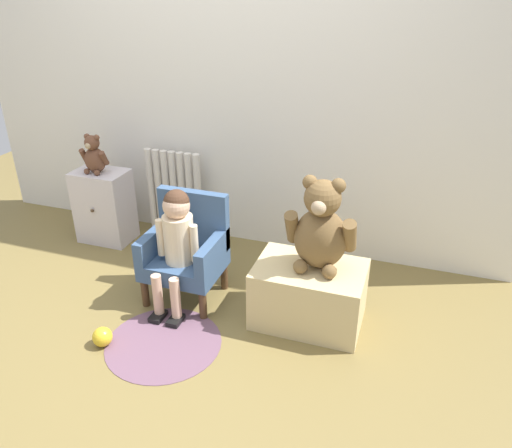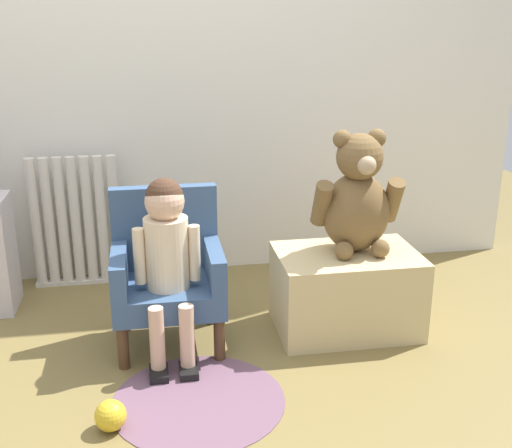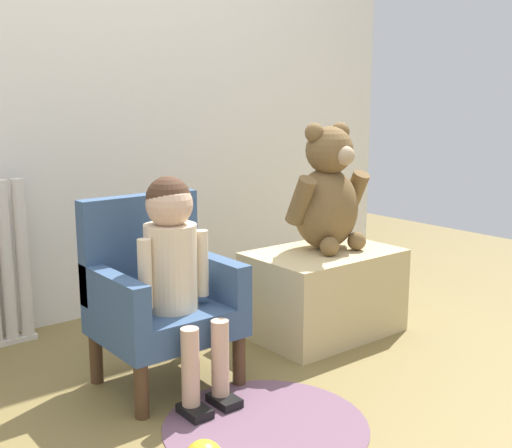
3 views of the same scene
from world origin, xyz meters
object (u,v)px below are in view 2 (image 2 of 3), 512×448
child_armchair (167,271)px  toy_ball (110,416)px  child_figure (167,244)px  low_bench (346,291)px  radiator (76,222)px  floor_rug (198,400)px  large_teddy_bear (357,199)px

child_armchair → toy_ball: child_armchair is taller
child_figure → low_bench: size_ratio=1.20×
radiator → floor_rug: 1.27m
radiator → large_teddy_bear: 1.39m
child_figure → toy_ball: size_ratio=6.79×
child_armchair → toy_ball: bearing=-110.4°
large_teddy_bear → toy_ball: 1.26m
child_figure → large_teddy_bear: size_ratio=1.39×
child_armchair → radiator: bearing=122.3°
child_armchair → child_figure: size_ratio=0.88×
child_armchair → low_bench: size_ratio=1.06×
radiator → child_armchair: radiator is taller
radiator → floor_rug: radiator is taller
child_armchair → floor_rug: size_ratio=1.03×
radiator → large_teddy_bear: bearing=-28.8°
large_teddy_bear → low_bench: bearing=-144.4°
radiator → toy_ball: bearing=-81.0°
child_armchair → toy_ball: 0.67m
child_figure → low_bench: child_figure is taller
radiator → low_bench: size_ratio=1.10×
radiator → low_bench: bearing=-30.5°
floor_rug → toy_ball: size_ratio=5.84×
floor_rug → toy_ball: 0.32m
child_figure → toy_ball: bearing=-114.5°
child_figure → large_teddy_bear: 0.80m
radiator → low_bench: (1.16, -0.68, -0.15)m
radiator → child_figure: child_figure is taller
toy_ball → floor_rug: bearing=20.7°
child_armchair → child_figure: child_figure is taller
child_figure → low_bench: (0.74, 0.08, -0.29)m
low_bench → large_teddy_bear: (0.04, 0.03, 0.40)m
floor_rug → radiator: bearing=113.5°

